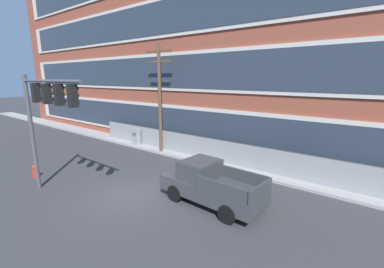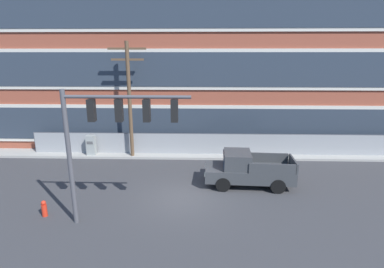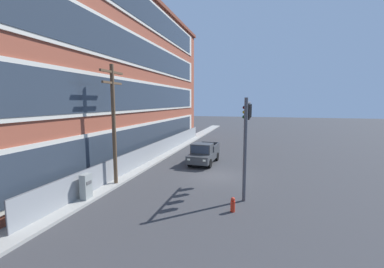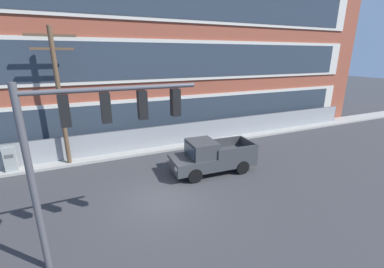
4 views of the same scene
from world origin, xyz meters
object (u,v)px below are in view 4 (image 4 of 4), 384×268
Objects in this scene: traffic_signal_mast at (92,131)px; electrical_cabinet at (11,160)px; utility_pole_near_corner at (59,92)px; pickup_truck_dark_grey at (211,157)px.

traffic_signal_mast is 3.68× the size of electrical_cabinet.
electrical_cabinet is (-3.01, 0.07, -3.72)m from utility_pole_near_corner.
utility_pole_near_corner is 5.05× the size of electrical_cabinet.
traffic_signal_mast is 8.73m from utility_pole_near_corner.
pickup_truck_dark_grey reaches higher than electrical_cabinet.
pickup_truck_dark_grey is 11.53m from electrical_cabinet.
traffic_signal_mast is at bearing -82.18° from utility_pole_near_corner.
utility_pole_near_corner is 4.78m from electrical_cabinet.
pickup_truck_dark_grey is at bearing -30.76° from utility_pole_near_corner.
electrical_cabinet is (-4.19, 8.72, -3.61)m from traffic_signal_mast.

